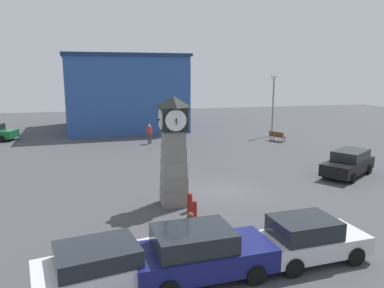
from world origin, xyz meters
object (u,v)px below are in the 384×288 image
(bollard_mid_row, at_px, (195,212))
(bench, at_px, (277,136))
(bollard_near_tower, at_px, (190,202))
(car_navy_sedan, at_px, (106,268))
(pedestrian_near_bench, at_px, (150,133))
(clock_tower, at_px, (174,151))
(street_lamp_near_road, at_px, (273,101))
(car_near_tower, at_px, (200,252))
(car_silver_hatch, at_px, (349,163))
(car_by_building, at_px, (308,238))
(bollard_far_row, at_px, (190,224))

(bollard_mid_row, bearing_deg, bench, 53.69)
(bollard_near_tower, height_order, car_navy_sedan, car_navy_sedan)
(bench, height_order, pedestrian_near_bench, pedestrian_near_bench)
(clock_tower, bearing_deg, street_lamp_near_road, 51.56)
(car_near_tower, xyz_separation_m, bench, (13.10, 20.77, -0.30))
(car_silver_hatch, bearing_deg, car_navy_sedan, -148.32)
(car_by_building, distance_m, car_silver_hatch, 12.03)
(car_navy_sedan, height_order, car_by_building, same)
(car_near_tower, bearing_deg, car_by_building, 2.56)
(bollard_mid_row, xyz_separation_m, car_by_building, (2.99, -3.97, 0.25))
(bench, xyz_separation_m, pedestrian_near_bench, (-11.64, 1.65, 0.47))
(bollard_far_row, height_order, car_silver_hatch, car_silver_hatch)
(bollard_mid_row, height_order, street_lamp_near_road, street_lamp_near_road)
(bollard_far_row, relative_size, bench, 0.58)
(bollard_mid_row, xyz_separation_m, pedestrian_near_bench, (0.58, 18.28, 0.49))
(street_lamp_near_road, bearing_deg, clock_tower, -128.44)
(car_silver_hatch, xyz_separation_m, pedestrian_near_bench, (-10.55, 13.39, 0.20))
(car_navy_sedan, relative_size, car_near_tower, 0.99)
(bollard_far_row, relative_size, car_silver_hatch, 0.21)
(bollard_near_tower, bearing_deg, car_near_tower, -100.34)
(car_near_tower, bearing_deg, bollard_near_tower, 79.66)
(bollard_near_tower, bearing_deg, bench, 51.65)
(clock_tower, bearing_deg, car_near_tower, -94.31)
(car_navy_sedan, relative_size, car_silver_hatch, 0.96)
(car_navy_sedan, bearing_deg, car_near_tower, 3.21)
(bollard_mid_row, xyz_separation_m, bollard_far_row, (-0.47, -1.17, -0.02))
(bollard_mid_row, bearing_deg, clock_tower, 98.55)
(car_navy_sedan, xyz_separation_m, car_by_building, (6.76, 0.33, -0.01))
(bollard_near_tower, height_order, bollard_far_row, bollard_far_row)
(bollard_far_row, bearing_deg, car_silver_hatch, 27.61)
(bollard_far_row, distance_m, car_navy_sedan, 4.56)
(car_navy_sedan, distance_m, pedestrian_near_bench, 23.00)
(clock_tower, height_order, bench, clock_tower)
(clock_tower, height_order, street_lamp_near_road, street_lamp_near_road)
(car_navy_sedan, bearing_deg, car_by_building, 2.83)
(car_by_building, xyz_separation_m, bench, (9.23, 20.60, -0.24))
(car_silver_hatch, distance_m, street_lamp_near_road, 14.95)
(bollard_near_tower, xyz_separation_m, pedestrian_near_bench, (0.46, 16.95, 0.54))
(clock_tower, xyz_separation_m, car_silver_hatch, (11.51, 2.37, -1.86))
(clock_tower, height_order, bollard_near_tower, clock_tower)
(clock_tower, relative_size, car_by_building, 1.34)
(clock_tower, relative_size, bollard_near_tower, 5.79)
(bollard_near_tower, distance_m, bollard_mid_row, 1.34)
(car_by_building, relative_size, street_lamp_near_road, 0.66)
(clock_tower, relative_size, car_silver_hatch, 1.13)
(car_navy_sedan, height_order, bench, car_navy_sedan)
(clock_tower, relative_size, bollard_far_row, 5.40)
(car_near_tower, bearing_deg, clock_tower, 85.69)
(bollard_near_tower, bearing_deg, bollard_far_row, -103.15)
(bollard_near_tower, height_order, bench, bollard_near_tower)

